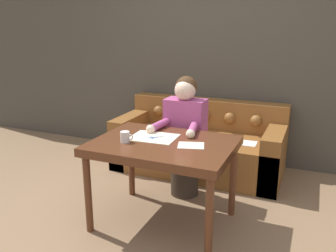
{
  "coord_description": "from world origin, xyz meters",
  "views": [
    {
      "loc": [
        1.22,
        -2.44,
        1.67
      ],
      "look_at": [
        0.09,
        0.22,
        0.84
      ],
      "focal_mm": 38.0,
      "sensor_mm": 36.0,
      "label": 1
    }
  ],
  "objects_px": {
    "scissors": "(157,137)",
    "mug": "(125,137)",
    "dining_table": "(163,151)",
    "couch": "(200,145)",
    "person": "(185,137)"
  },
  "relations": [
    {
      "from": "dining_table",
      "to": "scissors",
      "type": "xyz_separation_m",
      "value": [
        -0.1,
        0.08,
        0.08
      ]
    },
    {
      "from": "person",
      "to": "mug",
      "type": "xyz_separation_m",
      "value": [
        -0.26,
        -0.71,
        0.18
      ]
    },
    {
      "from": "dining_table",
      "to": "scissors",
      "type": "bearing_deg",
      "value": 141.33
    },
    {
      "from": "dining_table",
      "to": "couch",
      "type": "relative_size",
      "value": 0.6
    },
    {
      "from": "mug",
      "to": "couch",
      "type": "bearing_deg",
      "value": 82.65
    },
    {
      "from": "dining_table",
      "to": "mug",
      "type": "xyz_separation_m",
      "value": [
        -0.28,
        -0.13,
        0.13
      ]
    },
    {
      "from": "person",
      "to": "dining_table",
      "type": "bearing_deg",
      "value": -87.37
    },
    {
      "from": "dining_table",
      "to": "couch",
      "type": "distance_m",
      "value": 1.35
    },
    {
      "from": "dining_table",
      "to": "mug",
      "type": "bearing_deg",
      "value": -155.3
    },
    {
      "from": "couch",
      "to": "scissors",
      "type": "height_order",
      "value": "couch"
    },
    {
      "from": "couch",
      "to": "dining_table",
      "type": "bearing_deg",
      "value": -85.61
    },
    {
      "from": "scissors",
      "to": "mug",
      "type": "distance_m",
      "value": 0.28
    },
    {
      "from": "dining_table",
      "to": "scissors",
      "type": "relative_size",
      "value": 5.78
    },
    {
      "from": "person",
      "to": "scissors",
      "type": "relative_size",
      "value": 6.08
    },
    {
      "from": "couch",
      "to": "mug",
      "type": "height_order",
      "value": "mug"
    }
  ]
}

